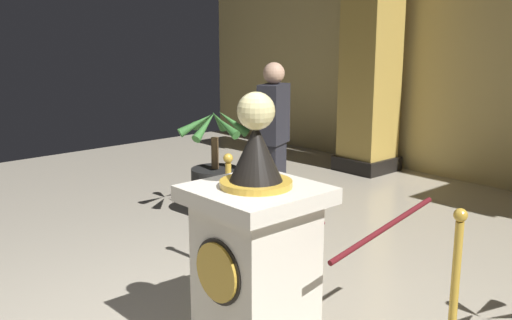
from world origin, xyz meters
name	(u,v)px	position (x,y,z in m)	size (l,w,h in m)	color
pedestal_clock	(256,252)	(0.21, 0.40, 0.66)	(0.75, 0.75, 1.67)	silver
stanchion_near	(452,319)	(1.22, 1.05, 0.37)	(0.24, 0.24, 1.04)	gold
stanchion_far	(229,232)	(-0.84, 1.03, 0.36)	(0.24, 0.24, 1.03)	gold
velvet_rope	(323,211)	(0.19, 1.04, 0.79)	(1.07, 1.04, 0.22)	#591419
column_left	(372,38)	(-2.35, 4.80, 1.85)	(0.75, 0.75, 3.73)	black
potted_palm_left	(215,181)	(-2.18, 1.94, 0.37)	(0.81, 0.73, 1.19)	black
bystander_guest	(273,137)	(-1.66, 2.31, 0.89)	(0.34, 0.42, 1.67)	#26262D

